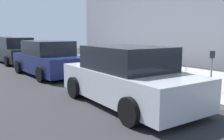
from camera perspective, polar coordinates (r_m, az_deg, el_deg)
ground_plane at (r=11.23m, az=-3.85°, el=-1.40°), size 40.00×40.00×0.00m
sidewalk_curb at (r=12.70m, az=5.77°, el=0.06°), size 18.00×5.00×0.14m
suitcase_teal_0 at (r=8.43m, az=15.95°, el=-2.25°), size 0.40×0.21×0.75m
suitcase_silver_1 at (r=8.86m, az=13.67°, el=-1.15°), size 0.46×0.26×0.98m
suitcase_red_2 at (r=9.20m, az=10.97°, el=-0.70°), size 0.37×0.21×0.97m
suitcase_olive_3 at (r=9.58m, az=8.90°, el=-0.04°), size 0.42×0.27×1.03m
suitcase_black_4 at (r=9.90m, az=6.40°, el=-0.10°), size 0.37×0.21×0.89m
suitcase_navy_5 at (r=10.28m, az=4.13°, el=0.47°), size 0.50×0.29×1.02m
suitcase_maroon_6 at (r=10.81m, az=2.52°, el=0.91°), size 0.47×0.27×1.05m
suitcase_teal_7 at (r=11.20m, az=0.42°, el=0.70°), size 0.37×0.23×0.86m
suitcase_silver_8 at (r=11.65m, az=-0.94°, el=1.15°), size 0.44×0.23×0.65m
suitcase_red_9 at (r=12.11m, az=-2.80°, el=1.29°), size 0.49×0.26×0.85m
fire_hydrant at (r=12.74m, az=-4.34°, el=2.44°), size 0.39×0.21×0.85m
bollard_post at (r=13.17m, az=-6.24°, el=2.63°), size 0.11×0.11×0.89m
parking_meter at (r=8.11m, az=22.26°, el=1.02°), size 0.12×0.09×1.27m
parked_car_silver_0 at (r=6.71m, az=3.51°, el=-1.68°), size 4.52×2.24×1.60m
parked_car_navy_1 at (r=11.74m, az=-14.64°, el=2.47°), size 4.59×2.23×1.60m
parked_car_charcoal_2 at (r=17.23m, az=-21.62°, el=4.11°), size 4.54×2.22×1.67m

